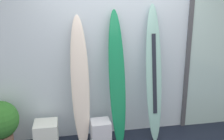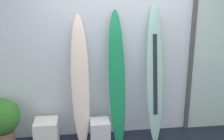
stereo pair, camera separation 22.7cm
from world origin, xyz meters
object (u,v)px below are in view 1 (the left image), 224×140
(surfboard_emerald, at_px, (117,79))
(surfboard_seafoam, at_px, (154,75))
(display_block_center, at_px, (46,135))
(glass_door, at_px, (218,59))
(display_block_left, at_px, (101,133))
(potted_plant, at_px, (0,124))
(surfboard_ivory, at_px, (80,83))

(surfboard_emerald, bearing_deg, surfboard_seafoam, 2.70)
(display_block_center, distance_m, glass_door, 2.97)
(display_block_left, bearing_deg, potted_plant, 178.33)
(surfboard_seafoam, height_order, potted_plant, surfboard_seafoam)
(surfboard_ivory, bearing_deg, display_block_center, -173.66)
(surfboard_emerald, relative_size, potted_plant, 2.54)
(surfboard_seafoam, bearing_deg, potted_plant, -178.08)
(surfboard_ivory, distance_m, display_block_left, 0.80)
(display_block_center, relative_size, glass_door, 0.18)
(surfboard_ivory, distance_m, potted_plant, 1.22)
(display_block_left, relative_size, display_block_center, 0.96)
(display_block_left, relative_size, glass_door, 0.17)
(surfboard_ivory, relative_size, display_block_left, 4.90)
(glass_door, relative_size, potted_plant, 2.88)
(surfboard_seafoam, relative_size, glass_door, 0.92)
(display_block_left, xyz_separation_m, potted_plant, (-1.38, 0.04, 0.26))
(display_block_center, height_order, glass_door, glass_door)
(surfboard_emerald, xyz_separation_m, display_block_left, (-0.26, -0.09, -0.79))
(surfboard_emerald, height_order, display_block_left, surfboard_emerald)
(display_block_center, bearing_deg, potted_plant, -176.60)
(surfboard_ivory, distance_m, display_block_center, 0.90)
(surfboard_emerald, distance_m, potted_plant, 1.73)
(surfboard_emerald, xyz_separation_m, potted_plant, (-1.64, -0.05, -0.53))
(display_block_left, bearing_deg, surfboard_emerald, 18.25)
(surfboard_seafoam, distance_m, display_block_center, 1.80)
(display_block_center, height_order, potted_plant, potted_plant)
(surfboard_emerald, bearing_deg, potted_plant, -178.36)
(display_block_center, xyz_separation_m, potted_plant, (-0.60, -0.04, 0.25))
(display_block_center, bearing_deg, surfboard_emerald, 0.64)
(glass_door, bearing_deg, surfboard_ivory, -174.79)
(display_block_left, height_order, potted_plant, potted_plant)
(display_block_left, xyz_separation_m, glass_door, (2.02, 0.34, 0.96))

